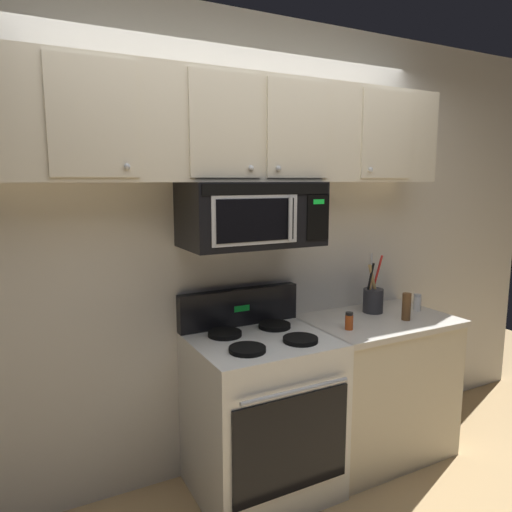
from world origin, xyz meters
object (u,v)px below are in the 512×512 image
Objects in this scene: over_range_microwave at (252,214)px; pepper_mill at (406,307)px; utensil_crock_charcoal at (373,298)px; spice_jar at (349,321)px; stove_range at (261,412)px; salt_shaker at (417,303)px.

pepper_mill is (0.96, -0.23, -0.59)m from over_range_microwave.
utensil_crock_charcoal is 0.43m from spice_jar.
utensil_crock_charcoal is 2.29× the size of pepper_mill.
over_range_microwave is 7.38× the size of spice_jar.
over_range_microwave is at bearing 166.75° from pepper_mill.
over_range_microwave is 1.07m from utensil_crock_charcoal.
over_range_microwave is 1.95× the size of utensil_crock_charcoal.
utensil_crock_charcoal is at bearing 7.70° from stove_range.
over_range_microwave reaches higher than utensil_crock_charcoal.
pepper_mill is (0.06, -0.23, -0.01)m from utensil_crock_charcoal.
over_range_microwave reaches higher than spice_jar.
stove_range reaches higher than pepper_mill.
stove_range is 10.88× the size of spice_jar.
stove_range is 0.72m from spice_jar.
over_range_microwave is 1.15m from pepper_mill.
stove_range is at bearing 173.47° from pepper_mill.
salt_shaker is 0.67m from spice_jar.
salt_shaker is at bearing 9.50° from spice_jar.
pepper_mill is at bearing -74.39° from utensil_crock_charcoal.
over_range_microwave is at bearing 175.04° from salt_shaker.
utensil_crock_charcoal is (0.90, 0.00, -0.58)m from over_range_microwave.
pepper_mill is at bearing -151.17° from salt_shaker.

